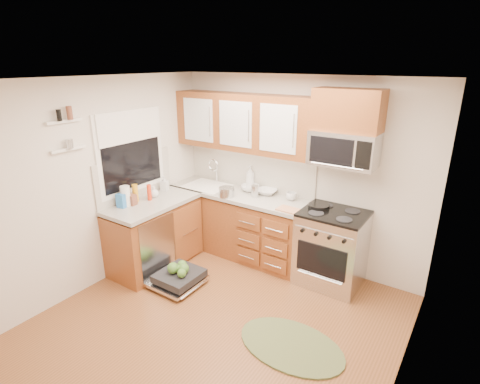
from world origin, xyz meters
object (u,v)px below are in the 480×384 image
Objects in this scene: range at (331,248)px; microwave at (344,149)px; upper_cabinets at (243,122)px; cup at (291,196)px; stock_pot at (227,192)px; rug at (291,345)px; paper_towel_roll at (125,196)px; bowl_b at (250,188)px; dishwasher at (177,278)px; sink at (207,194)px; cutting_board at (289,210)px; bowl_a at (267,192)px; skillet at (319,206)px.

microwave is (0.00, 0.12, 1.23)m from range.
upper_cabinets is 15.08× the size of cup.
rug is at bearing -35.02° from stock_pot.
paper_towel_roll reaches higher than stock_pot.
stock_pot is at bearing -171.66° from range.
range is 1.25× the size of microwave.
dishwasher is at bearing -101.16° from bowl_b.
sink is 4.56× the size of cup.
bowl_b is (0.64, 0.16, 0.17)m from sink.
upper_cabinets is 7.06× the size of cutting_board.
upper_cabinets reaches higher than stock_pot.
rug is 3.99× the size of bowl_a.
rug is at bearing -51.97° from bowl_a.
stock_pot reaches higher than rug.
skillet is 1.00× the size of bowl_b.
cup is at bearing -0.10° from upper_cabinets.
upper_cabinets is 7.57× the size of bowl_a.
upper_cabinets is 3.31× the size of sink.
bowl_b reaches higher than bowl_a.
rug is (2.05, -1.29, -0.79)m from sink.
microwave is at bearing -2.11° from cup.
bowl_a is (0.41, 0.38, -0.03)m from stock_pot.
skillet is at bearing -15.14° from cup.
range is at bearing -7.24° from skillet.
microwave reaches higher than stock_pot.
rug is 5.14× the size of stock_pot.
bowl_b is (0.25, 1.28, 0.87)m from dishwasher.
microwave is at bearing 32.43° from cutting_board.
bowl_b reaches higher than sink.
stock_pot is at bearing -136.87° from bowl_a.
upper_cabinets is at bearing 16.45° from sink.
sink is 0.57× the size of rug.
stock_pot is (0.50, -0.20, 0.19)m from sink.
microwave is 1.23× the size of sink.
microwave is 2.13m from sink.
rug is 4.17× the size of paper_towel_roll.
stock_pot is at bearing -167.03° from microwave.
range is at bearing 95.38° from rug.
bowl_a is at bearing 43.13° from stock_pot.
range is 1.39m from bowl_b.
dishwasher is 1.28m from stock_pot.
cutting_board reaches higher than rug.
sink is at bearing -165.67° from bowl_b.
dishwasher is at bearing -70.80° from sink.
microwave is 5.59× the size of cup.
range is at bearing 0.30° from sink.
stock_pot is at bearing -111.93° from bowl_b.
bowl_a is at bearing 3.46° from bowl_b.
cup is (0.64, -0.01, 0.01)m from bowl_b.
microwave is 2.93× the size of bowl_b.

